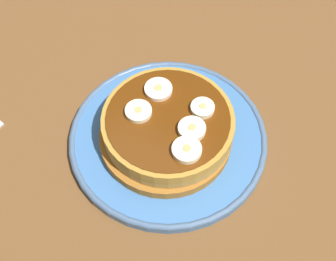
{
  "coord_description": "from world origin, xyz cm",
  "views": [
    {
      "loc": [
        -29.08,
        -19.15,
        55.49
      ],
      "look_at": [
        0.0,
        0.0,
        2.64
      ],
      "focal_mm": 53.19,
      "sensor_mm": 36.0,
      "label": 1
    }
  ],
  "objects_px": {
    "plate": "(168,138)",
    "banana_slice_3": "(202,108)",
    "banana_slice_0": "(193,127)",
    "banana_slice_1": "(138,112)",
    "banana_slice_4": "(187,150)",
    "pancake_stack": "(167,129)",
    "banana_slice_2": "(158,90)"
  },
  "relations": [
    {
      "from": "plate",
      "to": "banana_slice_2",
      "type": "relative_size",
      "value": 7.23
    },
    {
      "from": "banana_slice_0",
      "to": "banana_slice_4",
      "type": "height_order",
      "value": "same"
    },
    {
      "from": "plate",
      "to": "banana_slice_4",
      "type": "relative_size",
      "value": 7.23
    },
    {
      "from": "banana_slice_4",
      "to": "banana_slice_2",
      "type": "bearing_deg",
      "value": 54.09
    },
    {
      "from": "banana_slice_0",
      "to": "banana_slice_3",
      "type": "bearing_deg",
      "value": 10.41
    },
    {
      "from": "banana_slice_3",
      "to": "banana_slice_4",
      "type": "relative_size",
      "value": 0.84
    },
    {
      "from": "plate",
      "to": "banana_slice_3",
      "type": "distance_m",
      "value": 0.07
    },
    {
      "from": "plate",
      "to": "pancake_stack",
      "type": "height_order",
      "value": "pancake_stack"
    },
    {
      "from": "banana_slice_0",
      "to": "banana_slice_2",
      "type": "height_order",
      "value": "banana_slice_0"
    },
    {
      "from": "banana_slice_2",
      "to": "banana_slice_4",
      "type": "height_order",
      "value": "banana_slice_4"
    },
    {
      "from": "banana_slice_0",
      "to": "banana_slice_2",
      "type": "distance_m",
      "value": 0.07
    },
    {
      "from": "banana_slice_1",
      "to": "banana_slice_4",
      "type": "xyz_separation_m",
      "value": [
        -0.01,
        -0.08,
        0.0
      ]
    },
    {
      "from": "banana_slice_1",
      "to": "pancake_stack",
      "type": "bearing_deg",
      "value": -71.13
    },
    {
      "from": "banana_slice_3",
      "to": "banana_slice_1",
      "type": "bearing_deg",
      "value": 126.85
    },
    {
      "from": "pancake_stack",
      "to": "banana_slice_2",
      "type": "height_order",
      "value": "banana_slice_2"
    },
    {
      "from": "banana_slice_3",
      "to": "banana_slice_4",
      "type": "bearing_deg",
      "value": -165.58
    },
    {
      "from": "pancake_stack",
      "to": "banana_slice_1",
      "type": "distance_m",
      "value": 0.04
    },
    {
      "from": "pancake_stack",
      "to": "banana_slice_0",
      "type": "distance_m",
      "value": 0.04
    },
    {
      "from": "pancake_stack",
      "to": "banana_slice_4",
      "type": "distance_m",
      "value": 0.06
    },
    {
      "from": "banana_slice_2",
      "to": "banana_slice_3",
      "type": "xyz_separation_m",
      "value": [
        0.01,
        -0.06,
        0.0
      ]
    },
    {
      "from": "plate",
      "to": "banana_slice_3",
      "type": "bearing_deg",
      "value": -40.33
    },
    {
      "from": "banana_slice_1",
      "to": "banana_slice_2",
      "type": "height_order",
      "value": "same"
    },
    {
      "from": "banana_slice_0",
      "to": "banana_slice_2",
      "type": "relative_size",
      "value": 0.95
    },
    {
      "from": "banana_slice_0",
      "to": "banana_slice_1",
      "type": "bearing_deg",
      "value": 104.15
    },
    {
      "from": "banana_slice_3",
      "to": "plate",
      "type": "bearing_deg",
      "value": 139.67
    },
    {
      "from": "pancake_stack",
      "to": "banana_slice_4",
      "type": "xyz_separation_m",
      "value": [
        -0.03,
        -0.04,
        0.02
      ]
    },
    {
      "from": "plate",
      "to": "banana_slice_1",
      "type": "distance_m",
      "value": 0.06
    },
    {
      "from": "banana_slice_2",
      "to": "banana_slice_4",
      "type": "bearing_deg",
      "value": -125.91
    },
    {
      "from": "pancake_stack",
      "to": "banana_slice_3",
      "type": "bearing_deg",
      "value": -39.01
    },
    {
      "from": "banana_slice_1",
      "to": "banana_slice_3",
      "type": "relative_size",
      "value": 1.12
    },
    {
      "from": "banana_slice_2",
      "to": "banana_slice_1",
      "type": "bearing_deg",
      "value": 178.35
    },
    {
      "from": "banana_slice_2",
      "to": "banana_slice_4",
      "type": "xyz_separation_m",
      "value": [
        -0.06,
        -0.08,
        0.0
      ]
    }
  ]
}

